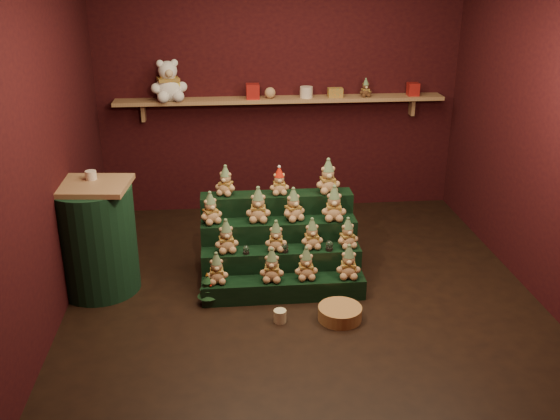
{
  "coord_description": "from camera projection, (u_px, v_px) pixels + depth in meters",
  "views": [
    {
      "loc": [
        -0.65,
        -4.87,
        2.71
      ],
      "look_at": [
        -0.16,
        0.25,
        0.65
      ],
      "focal_mm": 40.0,
      "sensor_mm": 36.0,
      "label": 1
    }
  ],
  "objects": [
    {
      "name": "scarf_gift_box",
      "position": [
        335.0,
        93.0,
        6.82
      ],
      "size": [
        0.16,
        0.1,
        0.1
      ],
      "primitive_type": "cube",
      "color": "#CA671C",
      "rests_on": "back_shelf"
    },
    {
      "name": "teddy_0",
      "position": [
        217.0,
        268.0,
        5.23
      ],
      "size": [
        0.2,
        0.18,
        0.27
      ],
      "primitive_type": null,
      "rotation": [
        0.0,
        0.0,
        0.05
      ],
      "color": "tan",
      "rests_on": "riser_tier_front"
    },
    {
      "name": "mug_right",
      "position": [
        345.0,
        319.0,
        4.98
      ],
      "size": [
        0.1,
        0.1,
        0.1
      ],
      "primitive_type": "cylinder",
      "color": "beige",
      "rests_on": "ground"
    },
    {
      "name": "teddy_11",
      "position": [
        334.0,
        203.0,
        5.57
      ],
      "size": [
        0.24,
        0.22,
        0.31
      ],
      "primitive_type": null,
      "rotation": [
        0.0,
        0.0,
        -0.1
      ],
      "color": "tan",
      "rests_on": "riser_tier_midback"
    },
    {
      "name": "teddy_12",
      "position": [
        226.0,
        181.0,
        5.66
      ],
      "size": [
        0.24,
        0.23,
        0.27
      ],
      "primitive_type": null,
      "rotation": [
        0.0,
        0.0,
        -0.41
      ],
      "color": "tan",
      "rests_on": "riser_tier_back"
    },
    {
      "name": "teddy_1",
      "position": [
        272.0,
        265.0,
        5.26
      ],
      "size": [
        0.23,
        0.21,
        0.29
      ],
      "primitive_type": null,
      "rotation": [
        0.0,
        0.0,
        -0.12
      ],
      "color": "tan",
      "rests_on": "riser_tier_front"
    },
    {
      "name": "white_bear",
      "position": [
        168.0,
        75.0,
        6.57
      ],
      "size": [
        0.45,
        0.43,
        0.54
      ],
      "primitive_type": null,
      "rotation": [
        0.0,
        0.0,
        0.22
      ],
      "color": "white",
      "rests_on": "back_shelf"
    },
    {
      "name": "ground",
      "position": [
        301.0,
        287.0,
        5.57
      ],
      "size": [
        4.0,
        4.0,
        0.0
      ],
      "primitive_type": "plane",
      "color": "black",
      "rests_on": "ground"
    },
    {
      "name": "snow_globe_b",
      "position": [
        285.0,
        248.0,
        5.39
      ],
      "size": [
        0.06,
        0.06,
        0.08
      ],
      "color": "black",
      "rests_on": "riser_tier_midfront"
    },
    {
      "name": "riser_tier_midback",
      "position": [
        279.0,
        248.0,
        5.7
      ],
      "size": [
        1.4,
        0.22,
        0.54
      ],
      "primitive_type": "cube",
      "color": "black",
      "rests_on": "ground"
    },
    {
      "name": "riser_tier_back",
      "position": [
        277.0,
        229.0,
        5.87
      ],
      "size": [
        1.4,
        0.22,
        0.72
      ],
      "primitive_type": "cube",
      "color": "black",
      "rests_on": "ground"
    },
    {
      "name": "back_wall",
      "position": [
        279.0,
        87.0,
        6.94
      ],
      "size": [
        4.0,
        0.1,
        2.8
      ],
      "primitive_type": "cube",
      "color": "black",
      "rests_on": "ground"
    },
    {
      "name": "gift_tin_cream",
      "position": [
        306.0,
        92.0,
        6.79
      ],
      "size": [
        0.14,
        0.14,
        0.12
      ],
      "primitive_type": "cylinder",
      "color": "beige",
      "rests_on": "back_shelf"
    },
    {
      "name": "mini_christmas_tree",
      "position": [
        208.0,
        289.0,
        5.24
      ],
      "size": [
        0.18,
        0.18,
        0.3
      ],
      "rotation": [
        0.0,
        0.0,
        -0.21
      ],
      "color": "#402317",
      "rests_on": "ground"
    },
    {
      "name": "snow_globe_c",
      "position": [
        329.0,
        246.0,
        5.43
      ],
      "size": [
        0.07,
        0.07,
        0.09
      ],
      "color": "black",
      "rests_on": "riser_tier_midfront"
    },
    {
      "name": "teddy_9",
      "position": [
        258.0,
        205.0,
        5.54
      ],
      "size": [
        0.24,
        0.22,
        0.31
      ],
      "primitive_type": null,
      "rotation": [
        0.0,
        0.0,
        -0.08
      ],
      "color": "tan",
      "rests_on": "riser_tier_midback"
    },
    {
      "name": "wicker_basket",
      "position": [
        340.0,
        313.0,
        5.05
      ],
      "size": [
        0.39,
        0.39,
        0.11
      ],
      "primitive_type": "cylinder",
      "rotation": [
        0.0,
        0.0,
        -0.11
      ],
      "color": "#AD7945",
      "rests_on": "ground"
    },
    {
      "name": "back_shelf",
      "position": [
        281.0,
        100.0,
        6.82
      ],
      "size": [
        3.6,
        0.26,
        0.24
      ],
      "color": "#A17850",
      "rests_on": "ground"
    },
    {
      "name": "table_ornament",
      "position": [
        91.0,
        175.0,
        5.26
      ],
      "size": [
        0.09,
        0.09,
        0.08
      ],
      "primitive_type": "cylinder",
      "color": "beige",
      "rests_on": "side_table"
    },
    {
      "name": "teddy_7",
      "position": [
        348.0,
        233.0,
        5.46
      ],
      "size": [
        0.23,
        0.21,
        0.27
      ],
      "primitive_type": null,
      "rotation": [
        0.0,
        0.0,
        0.24
      ],
      "color": "tan",
      "rests_on": "riser_tier_midfront"
    },
    {
      "name": "gift_tin_red_a",
      "position": [
        253.0,
        91.0,
        6.73
      ],
      "size": [
        0.14,
        0.14,
        0.16
      ],
      "primitive_type": "cube",
      "color": "#AF1F1A",
      "rests_on": "back_shelf"
    },
    {
      "name": "teddy_13",
      "position": [
        279.0,
        181.0,
        5.68
      ],
      "size": [
        0.18,
        0.16,
        0.25
      ],
      "primitive_type": null,
      "rotation": [
        0.0,
        0.0,
        0.02
      ],
      "color": "tan",
      "rests_on": "riser_tier_back"
    },
    {
      "name": "front_wall",
      "position": [
        355.0,
        240.0,
        3.15
      ],
      "size": [
        4.0,
        0.1,
        2.8
      ],
      "primitive_type": "cube",
      "color": "black",
      "rests_on": "ground"
    },
    {
      "name": "side_table",
      "position": [
        96.0,
        238.0,
        5.37
      ],
      "size": [
        0.7,
        0.69,
        0.99
      ],
      "rotation": [
        0.0,
        0.0,
        -0.1
      ],
      "color": "#A17850",
      "rests_on": "ground"
    },
    {
      "name": "teddy_10",
      "position": [
        293.0,
        204.0,
        5.57
      ],
      "size": [
        0.27,
        0.26,
        0.29
      ],
      "primitive_type": null,
      "rotation": [
        0.0,
        0.0,
        0.44
      ],
      "color": "tan",
      "rests_on": "riser_tier_midback"
    },
    {
      "name": "riser_tier_front",
      "position": [
        284.0,
        289.0,
        5.36
      ],
      "size": [
        1.4,
        0.22,
        0.18
      ],
      "primitive_type": "cube",
      "color": "black",
      "rests_on": "ground"
    },
    {
      "name": "teddy_2",
      "position": [
        306.0,
        263.0,
        5.3
      ],
      "size": [
        0.21,
        0.19,
        0.28
      ],
      "primitive_type": null,
      "rotation": [
        0.0,
        0.0,
        0.03
      ],
      "color": "tan",
      "rests_on": "riser_tier_front"
    },
    {
      "name": "left_wall",
      "position": [
        43.0,
        141.0,
        4.87
      ],
      "size": [
        0.1,
        4.0,
        2.8
      ],
      "primitive_type": "cube",
      "color": "black",
      "rests_on": "ground"
    },
    {
      "name": "right_wall",
      "position": [
        545.0,
        129.0,
        5.23
      ],
      "size": [
        0.1,
        4.0,
        2.8
      ],
      "primitive_type": "cube",
      "color": "black",
      "rests_on": "ground"
    },
    {
      "name": "mug_left",
      "position": [
        280.0,
        316.0,
        5.02
      ],
      "size": [
        0.1,
        0.1,
        0.1
      ],
      "primitive_type": "cylinder",
      "color": "beige",
      "rests_on": "ground"
    },
    {
      "name": "brown_bear",
      "position": [
        366.0,
        88.0,
        6.82
      ],
      "size": [
        0.15,
        0.14,
        0.19
      ],
      "primitive_type": null,
      "rotation": [
        0.0,
        0.0,
        0.12
      ],
      "color": "#4D2F19",
      "rests_on": "back_shelf"
    },
    {
      "name": "gift_tin_red_b",
      "position": [
        413.0,
        89.0,
        6.89
      ],
      "size": [
        0.12,
        0.12,
        0.14
      ],
      "primitive_type": "cube",
      "color": "#AF1F1A",
      "rests_on": "back_shelf"
    },
    {
      "name": "teddy_6",
      "position": [
        312.0,
        234.0,
        5.44
      ],
      "size": [
        0.21,
        0.19,
        0.27
      ],
      "primitive_type": null,
      "rotation": [
        0.0,
        0.0,
        0.09
      ],
      "color": "tan",
      "rests_on": "riser_tier_midfront"
    },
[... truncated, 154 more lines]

